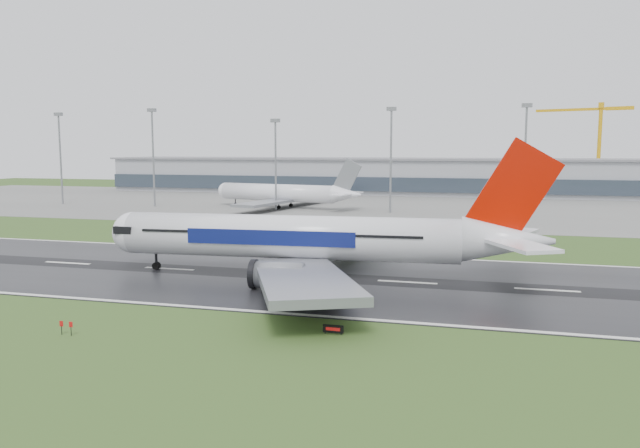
% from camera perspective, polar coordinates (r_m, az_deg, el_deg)
% --- Properties ---
extents(ground, '(520.00, 520.00, 0.00)m').
position_cam_1_polar(ground, '(107.28, -13.71, -4.08)').
color(ground, '#2D4A1B').
rests_on(ground, ground).
extents(runway, '(400.00, 45.00, 0.10)m').
position_cam_1_polar(runway, '(107.27, -13.71, -4.05)').
color(runway, black).
rests_on(runway, ground).
extents(apron, '(400.00, 130.00, 0.08)m').
position_cam_1_polar(apron, '(223.93, 1.88, 1.84)').
color(apron, slate).
rests_on(apron, ground).
extents(terminal, '(240.00, 36.00, 15.00)m').
position_cam_1_polar(terminal, '(282.03, 4.70, 4.41)').
color(terminal, gray).
rests_on(terminal, ground).
extents(main_airliner, '(74.83, 71.72, 20.77)m').
position_cam_1_polar(main_airliner, '(96.74, -0.01, 1.21)').
color(main_airliner, white).
rests_on(main_airliner, runway).
extents(parked_airliner, '(65.09, 62.09, 16.36)m').
position_cam_1_polar(parked_airliner, '(209.78, -3.38, 3.73)').
color(parked_airliner, white).
rests_on(parked_airliner, apron).
extents(tower_crane, '(38.70, 15.34, 40.07)m').
position_cam_1_polar(tower_crane, '(295.70, 24.34, 6.36)').
color(tower_crane, '#DA9C0E').
rests_on(tower_crane, ground).
extents(runway_sign, '(2.26, 1.01, 1.04)m').
position_cam_1_polar(runway_sign, '(68.68, 1.22, -9.70)').
color(runway_sign, black).
rests_on(runway_sign, ground).
extents(floodmast_0, '(0.64, 0.64, 31.72)m').
position_cam_1_polar(floodmast_0, '(243.33, -22.81, 5.44)').
color(floodmast_0, gray).
rests_on(floodmast_0, ground).
extents(floodmast_1, '(0.64, 0.64, 32.58)m').
position_cam_1_polar(floodmast_1, '(222.28, -15.13, 5.76)').
color(floodmast_1, gray).
rests_on(floodmast_1, ground).
extents(floodmast_2, '(0.64, 0.64, 28.53)m').
position_cam_1_polar(floodmast_2, '(203.52, -4.11, 5.31)').
color(floodmast_2, gray).
rests_on(floodmast_2, ground).
extents(floodmast_3, '(0.64, 0.64, 31.65)m').
position_cam_1_polar(floodmast_3, '(194.31, 6.55, 5.67)').
color(floodmast_3, gray).
rests_on(floodmast_3, ground).
extents(floodmast_4, '(0.64, 0.64, 32.02)m').
position_cam_1_polar(floodmast_4, '(192.38, 18.36, 5.40)').
color(floodmast_4, gray).
rests_on(floodmast_4, ground).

